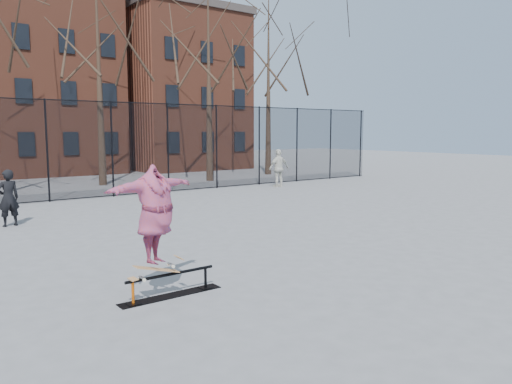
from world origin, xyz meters
TOP-DOWN VIEW (x-y plane):
  - ground at (0.00, 0.00)m, footprint 100.00×100.00m
  - skate_rail at (-2.94, 0.05)m, footprint 1.83×0.28m
  - skateboard at (-3.19, 0.05)m, footprint 0.84×0.20m
  - skater at (-3.19, 0.05)m, footprint 2.03×1.29m
  - bystander_black at (-3.74, 8.47)m, footprint 0.65×0.47m
  - bystander_white at (9.07, 11.52)m, footprint 1.13×0.54m
  - fence at (-0.01, 13.00)m, footprint 34.03×0.07m
  - tree_row at (-0.25, 17.15)m, footprint 33.66×7.46m
  - rowhouses at (0.72, 26.00)m, footprint 29.00×7.00m

SIDE VIEW (x-z plane):
  - ground at x=0.00m, z-range 0.00..0.00m
  - skate_rail at x=-2.94m, z-range -0.04..0.36m
  - skateboard at x=-3.19m, z-range 0.40..0.50m
  - bystander_black at x=-3.74m, z-range 0.00..1.66m
  - bystander_white at x=9.07m, z-range 0.00..1.87m
  - skater at x=-3.19m, z-range 0.50..2.12m
  - fence at x=-0.01m, z-range 0.05..4.05m
  - rowhouses at x=0.72m, z-range -0.44..12.56m
  - tree_row at x=-0.25m, z-range 2.02..12.69m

